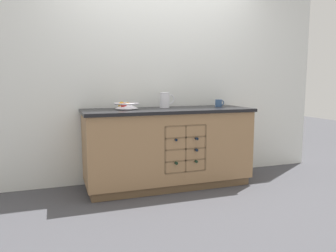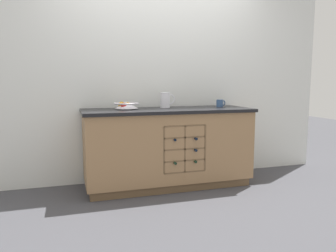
{
  "view_description": "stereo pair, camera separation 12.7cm",
  "coord_description": "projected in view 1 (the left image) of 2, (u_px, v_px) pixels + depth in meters",
  "views": [
    {
      "loc": [
        -1.2,
        -3.43,
        1.18
      ],
      "look_at": [
        0.0,
        0.0,
        0.69
      ],
      "focal_mm": 35.0,
      "sensor_mm": 36.0,
      "label": 1
    },
    {
      "loc": [
        -1.08,
        -3.47,
        1.18
      ],
      "look_at": [
        0.0,
        0.0,
        0.69
      ],
      "focal_mm": 35.0,
      "sensor_mm": 36.0,
      "label": 2
    }
  ],
  "objects": [
    {
      "name": "white_pitcher",
      "position": [
        165.0,
        100.0,
        3.77
      ],
      "size": [
        0.18,
        0.12,
        0.18
      ],
      "color": "white",
      "rests_on": "kitchen_island"
    },
    {
      "name": "back_wall",
      "position": [
        158.0,
        74.0,
        3.94
      ],
      "size": [
        4.4,
        0.06,
        2.55
      ],
      "primitive_type": "cube",
      "color": "silver",
      "rests_on": "ground_plane"
    },
    {
      "name": "fruit_bowl",
      "position": [
        126.0,
        105.0,
        3.55
      ],
      "size": [
        0.27,
        0.27,
        0.08
      ],
      "color": "silver",
      "rests_on": "kitchen_island"
    },
    {
      "name": "ceramic_mug",
      "position": [
        219.0,
        103.0,
        3.96
      ],
      "size": [
        0.12,
        0.08,
        0.09
      ],
      "color": "#385684",
      "rests_on": "kitchen_island"
    },
    {
      "name": "kitchen_island",
      "position": [
        168.0,
        147.0,
        3.69
      ],
      "size": [
        1.88,
        0.67,
        0.88
      ],
      "color": "brown",
      "rests_on": "ground_plane"
    },
    {
      "name": "ground_plane",
      "position": [
        168.0,
        185.0,
        3.75
      ],
      "size": [
        14.0,
        14.0,
        0.0
      ],
      "primitive_type": "plane",
      "color": "#424247"
    }
  ]
}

